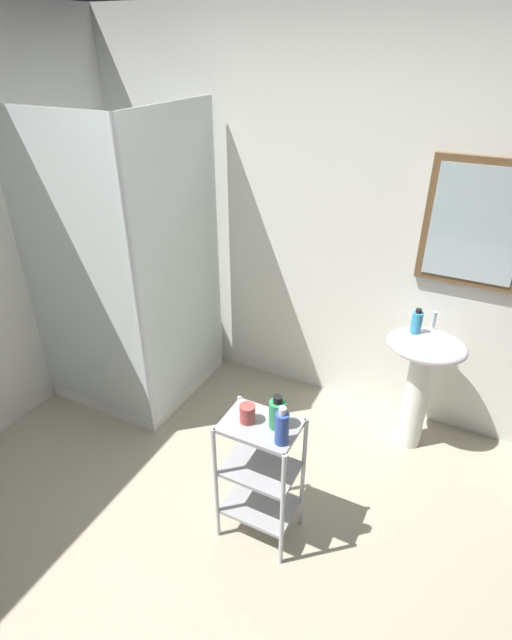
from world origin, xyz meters
TOP-DOWN VIEW (x-y plane):
  - ground_plane at (0.00, 0.00)m, footprint 4.20×4.20m
  - wall_back at (0.01, 1.85)m, footprint 4.20×0.14m
  - shower_stall at (-1.23, 1.19)m, footprint 0.92×0.92m
  - pedestal_sink at (0.65, 1.52)m, footprint 0.46×0.37m
  - sink_faucet at (0.65, 1.64)m, footprint 0.03×0.03m
  - storage_cart at (0.08, 0.49)m, footprint 0.38×0.28m
  - hand_soap_bottle at (0.57, 1.53)m, footprint 0.06×0.06m
  - body_wash_bottle_green at (0.15, 0.51)m, footprint 0.08×0.08m
  - shampoo_bottle_blue at (0.21, 0.43)m, footprint 0.06×0.06m
  - rinse_cup at (0.02, 0.48)m, footprint 0.07×0.07m

SIDE VIEW (x-z plane):
  - ground_plane at x=0.00m, z-range -0.02..0.00m
  - storage_cart at x=0.08m, z-range 0.07..0.81m
  - shower_stall at x=-1.23m, z-range -0.54..1.46m
  - pedestal_sink at x=0.65m, z-range 0.17..0.98m
  - rinse_cup at x=0.02m, z-range 0.74..0.83m
  - body_wash_bottle_green at x=0.15m, z-range 0.73..0.90m
  - shampoo_bottle_blue at x=0.21m, z-range 0.73..0.92m
  - sink_faucet at x=0.65m, z-range 0.81..0.91m
  - hand_soap_bottle at x=0.57m, z-range 0.80..0.95m
  - wall_back at x=0.01m, z-range 0.00..2.50m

